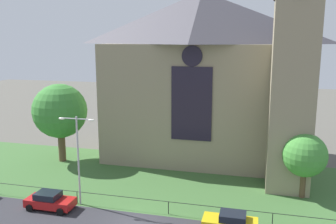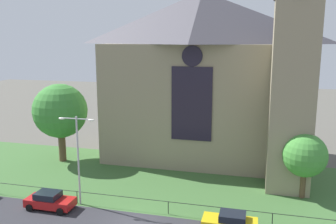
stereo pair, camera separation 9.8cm
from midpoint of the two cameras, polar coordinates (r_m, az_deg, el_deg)
name	(u,v)px [view 1 (the left image)]	position (r m, az deg, el deg)	size (l,w,h in m)	color
ground	(164,179)	(39.33, -0.71, -10.40)	(160.00, 160.00, 0.00)	#56544C
grass_verge	(159,186)	(37.54, -1.51, -11.49)	(120.00, 20.00, 0.01)	#3D6633
church_building	(206,75)	(44.07, 5.95, 5.69)	(23.20, 16.20, 26.00)	gray
iron_railing	(168,203)	(31.73, -0.03, -14.00)	(33.98, 0.07, 1.13)	black
tree_left_far	(60,111)	(45.18, -16.56, 0.12)	(6.43, 6.43, 9.40)	brown
tree_right_near	(305,155)	(35.90, 20.48, -6.35)	(4.03, 4.03, 6.14)	brown
streetlamp_near	(78,149)	(32.95, -13.96, -5.64)	(3.37, 0.26, 8.04)	#B2B2B7
parked_car_red	(50,201)	(34.30, -18.02, -13.01)	(4.21, 2.03, 1.51)	#B21919
parked_car_yellow	(231,222)	(29.70, 9.63, -16.56)	(4.21, 2.03, 1.51)	gold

